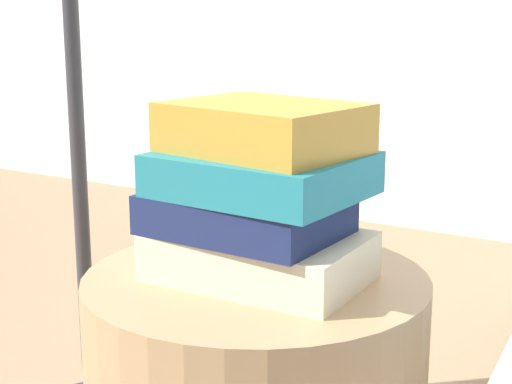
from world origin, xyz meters
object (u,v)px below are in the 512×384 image
Objects in this scene: book_teal at (263,173)px; book_cream at (259,256)px; book_ochre at (264,128)px; book_navy at (245,214)px.

book_cream is at bearing -89.92° from book_teal.
book_ochre reaches higher than book_cream.
book_navy is 0.12m from book_ochre.
book_teal is 0.06m from book_ochre.
book_cream is at bearing -74.39° from book_ochre.
book_navy is 1.04× the size of book_ochre.
book_ochre is (-0.00, 0.01, 0.17)m from book_cream.
book_ochre is (0.02, 0.02, 0.11)m from book_navy.
book_ochre reaches higher than book_navy.
book_navy is 0.06m from book_teal.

